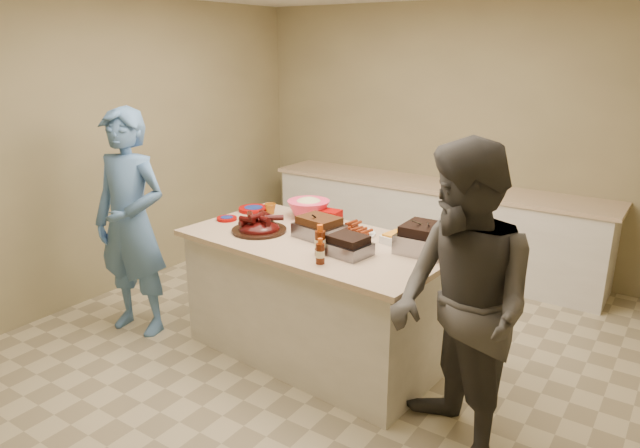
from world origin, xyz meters
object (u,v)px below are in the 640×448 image
Objects in this scene: rib_platter at (259,231)px; plastic_cup at (270,214)px; roasting_pan at (424,252)px; guest_blue at (142,327)px; island at (316,352)px; mustard_bottle at (313,226)px; bbq_bottle_b at (320,263)px; bbq_bottle_a at (320,255)px; coleslaw_bowl at (309,217)px.

rib_platter is 0.47m from plastic_cup.
roasting_pan is 0.18× the size of guest_blue.
island is 4.71× the size of rib_platter.
guest_blue is (-2.20, -0.68, -0.92)m from roasting_pan.
mustard_bottle is 1.72m from guest_blue.
bbq_bottle_b is at bearing -47.91° from island.
bbq_bottle_a is at bearing -50.99° from mustard_bottle.
bbq_bottle_a reaches higher than bbq_bottle_b.
island is at bearing -51.10° from mustard_bottle.
rib_platter is 0.68m from bbq_bottle_a.
mustard_bottle is at bearing 133.32° from island.
rib_platter reaches higher than guest_blue.
roasting_pan reaches higher than mustard_bottle.
mustard_bottle is (-0.20, 0.24, 0.92)m from island.
rib_platter is 4.38× the size of plastic_cup.
mustard_bottle is 0.49m from plastic_cup.
coleslaw_bowl reaches higher than guest_blue.
island is 1.19m from plastic_cup.
coleslaw_bowl is at bearing 129.37° from bbq_bottle_b.
guest_blue is at bearing -164.09° from roasting_pan.
rib_platter reaches higher than mustard_bottle.
plastic_cup reaches higher than guest_blue.
guest_blue is at bearing -158.65° from rib_platter.
bbq_bottle_b reaches higher than rib_platter.
island reaches higher than guest_blue.
plastic_cup reaches higher than island.
guest_blue is at bearing -176.70° from bbq_bottle_b.
coleslaw_bowl reaches higher than rib_platter.
island is at bearing 12.32° from rib_platter.
bbq_bottle_b reaches higher than island.
coleslaw_bowl is 1.63× the size of bbq_bottle_a.
bbq_bottle_b is at bearing -50.63° from coleslaw_bowl.
plastic_cup is at bearing 171.55° from mustard_bottle.
coleslaw_bowl is at bearing 18.39° from plastic_cup.
bbq_bottle_b is (0.75, -0.29, -0.00)m from rib_platter.
rib_platter is 0.80m from bbq_bottle_b.
guest_blue is at bearing -133.67° from plastic_cup.
mustard_bottle is (-0.95, 0.05, 0.00)m from roasting_pan.
bbq_bottle_a is (0.57, -0.68, -0.00)m from coleslaw_bowl.
roasting_pan is at bearing 18.71° from island.
bbq_bottle_b reaches higher than roasting_pan.
guest_blue is (-1.45, -0.49, 0.00)m from island.
roasting_pan is 0.96m from mustard_bottle.
guest_blue is (-1.66, -0.23, -0.92)m from bbq_bottle_a.
island is 1.07× the size of guest_blue.
mustard_bottle reaches higher than island.
roasting_pan reaches higher than plastic_cup.
bbq_bottle_a is (0.21, -0.26, 0.92)m from island.
bbq_bottle_a reaches higher than roasting_pan.
rib_platter is 1.24m from roasting_pan.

